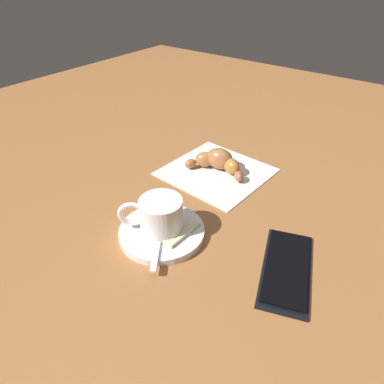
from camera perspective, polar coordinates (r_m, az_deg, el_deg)
The scene contains 8 objects.
ground_plane at distance 0.62m, azimuth 2.22°, elevation -1.24°, with size 1.80×1.80×0.00m, color #9C6235.
saucer at distance 0.55m, azimuth -5.29°, elevation -6.62°, with size 0.14×0.14×0.01m, color white.
espresso_cup at distance 0.53m, azimuth -5.81°, elevation -3.68°, with size 0.08×0.09×0.06m.
teaspoon at distance 0.54m, azimuth -5.41°, elevation -6.32°, with size 0.11×0.08×0.01m.
sugar_packet at distance 0.53m, azimuth -1.67°, elevation -6.84°, with size 0.07×0.02×0.01m, color beige.
napkin at distance 0.70m, azimuth 4.11°, elevation 3.48°, with size 0.19×0.19×0.00m, color silver.
croissant at distance 0.69m, azimuth 4.49°, elevation 5.18°, with size 0.07×0.13×0.04m.
cell_phone at distance 0.51m, azimuth 15.59°, elevation -12.21°, with size 0.17×0.11×0.01m.
Camera 1 is at (-0.41, -0.28, 0.37)m, focal length 31.71 mm.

